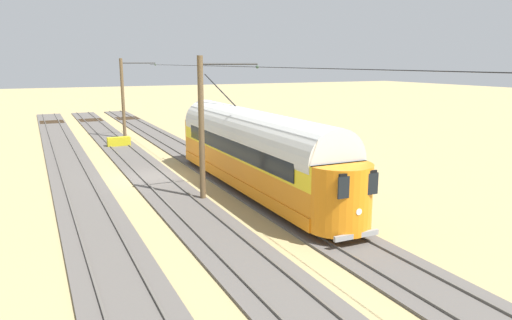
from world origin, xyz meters
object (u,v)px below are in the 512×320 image
(catenary_pole_foreground, at_px, (124,97))
(track_end_bumper, at_px, (119,142))
(vintage_streetcar, at_px, (253,149))
(switch_stand, at_px, (205,143))
(catenary_pole_mid_near, at_px, (203,126))

(catenary_pole_foreground, relative_size, track_end_bumper, 3.91)
(vintage_streetcar, distance_m, catenary_pole_foreground, 21.01)
(catenary_pole_foreground, distance_m, track_end_bumper, 5.32)
(vintage_streetcar, height_order, switch_stand, vintage_streetcar)
(switch_stand, bearing_deg, catenary_pole_mid_near, 70.74)
(catenary_pole_mid_near, height_order, switch_stand, catenary_pole_mid_near)
(switch_stand, bearing_deg, catenary_pole_foreground, -65.79)
(catenary_pole_mid_near, bearing_deg, switch_stand, -109.26)
(catenary_pole_foreground, xyz_separation_m, switch_stand, (-4.17, 9.28, -3.00))
(track_end_bumper, bearing_deg, catenary_pole_mid_near, 94.28)
(switch_stand, xyz_separation_m, track_end_bumper, (5.46, -5.31, -0.30))
(track_end_bumper, bearing_deg, vintage_streetcar, 103.98)
(vintage_streetcar, distance_m, track_end_bumper, 17.41)
(vintage_streetcar, bearing_deg, switch_stand, -96.38)
(catenary_pole_foreground, distance_m, catenary_pole_mid_near, 21.22)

